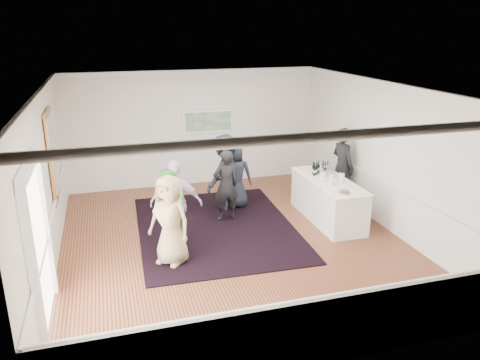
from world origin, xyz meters
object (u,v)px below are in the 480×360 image
object	(u,v)px
nut_bowl	(344,193)
guest_green	(169,209)
guest_dark_b	(226,186)
ice_bucket	(328,172)
guest_navy	(236,175)
bartender	(342,167)
guest_tan	(170,220)
guest_lilac	(176,204)
serving_table	(328,200)
guest_dark_a	(225,173)

from	to	relation	value
nut_bowl	guest_green	bearing A→B (deg)	171.63
guest_dark_b	ice_bucket	xyz separation A→B (m)	(2.35, -0.41, 0.24)
guest_navy	bartender	bearing A→B (deg)	-174.57
bartender	guest_tan	size ratio (longest dim) A/B	1.13
guest_green	ice_bucket	size ratio (longest dim) A/B	6.39
ice_bucket	bartender	bearing A→B (deg)	39.53
guest_dark_b	guest_tan	bearing A→B (deg)	40.71
bartender	guest_tan	xyz separation A→B (m)	(-4.57, -1.88, -0.11)
bartender	guest_tan	bearing A→B (deg)	101.36
guest_tan	guest_lilac	xyz separation A→B (m)	(0.24, 0.75, 0.03)
ice_bucket	serving_table	bearing A→B (deg)	-109.26
bartender	guest_green	bearing A→B (deg)	94.33
bartender	guest_green	distance (m)	4.65
guest_green	guest_dark_a	distance (m)	2.35
guest_green	guest_lilac	distance (m)	0.20
bartender	guest_dark_b	xyz separation A→B (m)	(-3.04, -0.16, -0.15)
serving_table	guest_dark_a	distance (m)	2.53
serving_table	ice_bucket	distance (m)	0.65
guest_tan	ice_bucket	distance (m)	4.10
guest_tan	nut_bowl	bearing A→B (deg)	44.92
guest_green	guest_lilac	bearing A→B (deg)	113.22
guest_tan	guest_dark_b	distance (m)	2.30
bartender	guest_lilac	bearing A→B (deg)	93.68
serving_table	ice_bucket	world-z (taller)	ice_bucket
serving_table	guest_dark_b	size ratio (longest dim) A/B	1.42
bartender	ice_bucket	bearing A→B (deg)	118.51
guest_lilac	guest_dark_b	xyz separation A→B (m)	(1.29, 0.98, -0.06)
guest_navy	ice_bucket	distance (m)	2.24
serving_table	guest_dark_b	bearing A→B (deg)	163.76
guest_tan	guest_dark_b	bearing A→B (deg)	91.51
guest_dark_a	nut_bowl	xyz separation A→B (m)	(2.00, -2.26, 0.07)
guest_tan	guest_navy	size ratio (longest dim) A/B	1.07
guest_dark_a	nut_bowl	distance (m)	3.02
guest_dark_a	guest_dark_b	xyz separation A→B (m)	(-0.15, -0.65, -0.10)
ice_bucket	nut_bowl	size ratio (longest dim) A/B	1.07
serving_table	bartender	bearing A→B (deg)	46.53
serving_table	guest_green	world-z (taller)	guest_green
bartender	guest_navy	world-z (taller)	bartender
guest_green	guest_navy	distance (m)	2.62
serving_table	guest_dark_b	distance (m)	2.39
guest_green	ice_bucket	distance (m)	3.86
guest_lilac	ice_bucket	xyz separation A→B (m)	(3.64, 0.57, 0.18)
guest_lilac	guest_dark_a	bearing A→B (deg)	-114.08
nut_bowl	guest_tan	bearing A→B (deg)	-178.09
serving_table	guest_tan	xyz separation A→B (m)	(-3.79, -1.07, 0.39)
guest_green	guest_dark_b	size ratio (longest dim) A/B	0.99
guest_tan	guest_green	distance (m)	0.66
bartender	guest_lilac	distance (m)	4.47
serving_table	guest_navy	xyz separation A→B (m)	(-1.82, 1.40, 0.33)
guest_dark_b	guest_navy	bearing A→B (deg)	-128.84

